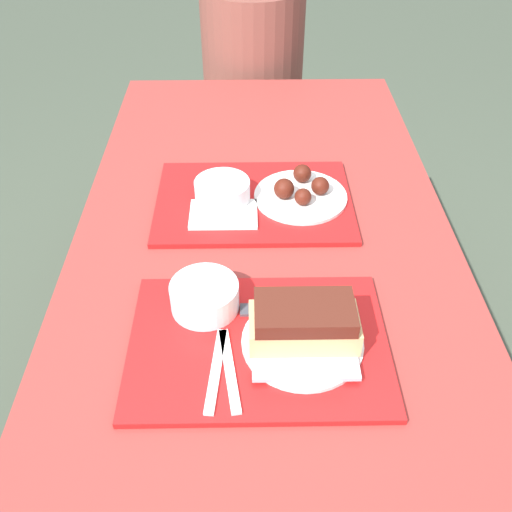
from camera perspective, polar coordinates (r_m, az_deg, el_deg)
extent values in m
plane|color=#424C3D|center=(1.72, 0.67, -18.71)|extent=(12.00, 12.00, 0.00)
cube|color=maroon|center=(1.17, 0.94, -0.78)|extent=(0.81, 1.72, 0.04)
cylinder|color=maroon|center=(2.03, -9.60, 6.04)|extent=(0.07, 0.07, 0.69)
cylinder|color=maroon|center=(2.04, 9.93, 6.21)|extent=(0.07, 0.07, 0.69)
cube|color=maroon|center=(2.23, 0.05, 11.99)|extent=(0.77, 0.28, 0.04)
cylinder|color=maroon|center=(2.35, -7.90, 7.26)|extent=(0.06, 0.06, 0.39)
cylinder|color=maroon|center=(2.36, 7.97, 7.40)|extent=(0.06, 0.06, 0.39)
cube|color=red|center=(0.98, 0.24, -8.75)|extent=(0.44, 0.32, 0.01)
cube|color=red|center=(1.30, -0.21, 5.49)|extent=(0.44, 0.32, 0.01)
cylinder|color=silver|center=(1.02, -5.16, -4.03)|extent=(0.12, 0.12, 0.05)
cylinder|color=beige|center=(1.00, -5.22, -3.21)|extent=(0.11, 0.11, 0.01)
cylinder|color=white|center=(0.97, 4.67, -8.55)|extent=(0.21, 0.21, 0.01)
cube|color=silver|center=(0.97, 4.69, -8.24)|extent=(0.17, 0.17, 0.01)
cube|color=#DBB275|center=(0.95, 4.78, -7.17)|extent=(0.18, 0.09, 0.05)
cube|color=#4C1E14|center=(0.92, 4.91, -5.62)|extent=(0.16, 0.09, 0.03)
cube|color=white|center=(0.94, -4.03, -11.28)|extent=(0.03, 0.17, 0.00)
cube|color=white|center=(0.94, -2.66, -11.28)|extent=(0.04, 0.17, 0.00)
cube|color=#3F3F47|center=(1.02, -0.60, -5.41)|extent=(0.04, 0.03, 0.01)
cylinder|color=silver|center=(1.27, -3.38, 6.43)|extent=(0.12, 0.12, 0.05)
cylinder|color=beige|center=(1.26, -3.42, 7.19)|extent=(0.11, 0.11, 0.01)
cylinder|color=white|center=(1.30, 4.47, 5.98)|extent=(0.21, 0.21, 0.01)
sphere|color=#4C190F|center=(1.29, 6.43, 6.99)|extent=(0.04, 0.04, 0.04)
sphere|color=#4C190F|center=(1.33, 4.65, 8.23)|extent=(0.04, 0.04, 0.04)
sphere|color=#4C190F|center=(1.27, 2.82, 6.74)|extent=(0.05, 0.05, 0.05)
sphere|color=#4C190F|center=(1.26, 4.72, 5.92)|extent=(0.04, 0.04, 0.04)
cube|color=white|center=(1.24, -3.27, 4.19)|extent=(0.15, 0.10, 0.01)
cylinder|color=brown|center=(2.11, -0.31, 18.61)|extent=(0.35, 0.35, 0.52)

